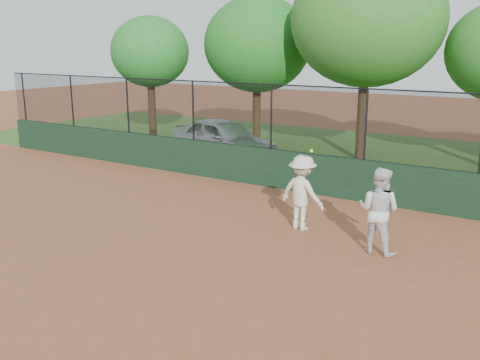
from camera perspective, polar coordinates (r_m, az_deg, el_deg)
The scene contains 10 objects.
ground at distance 11.94m, azimuth -9.04°, elevation -7.28°, with size 80.00×80.00×0.00m, color brown.
back_wall at distance 16.50m, azimuth 4.78°, elevation 1.08°, with size 26.00×0.20×1.20m, color #16311C.
grass_strip at distance 22.00m, azimuth 12.11°, elevation 2.54°, with size 36.00×12.00×0.01m, color #2D5219.
parked_car at distance 20.75m, azimuth -1.75°, elevation 4.40°, with size 1.89×4.69×1.60m, color silver.
player_second at distance 11.71m, azimuth 14.57°, elevation -3.16°, with size 0.91×0.71×1.87m, color silver.
player_main at distance 12.85m, azimuth 6.64°, elevation -1.35°, with size 1.28×0.88×2.08m.
fence_assembly at distance 16.23m, azimuth 4.81°, elevation 6.73°, with size 26.00×0.06×2.00m.
tree_0 at distance 25.32m, azimuth -9.60°, elevation 13.30°, with size 3.70×3.36×5.63m.
tree_1 at distance 23.64m, azimuth 1.84°, elevation 14.23°, with size 4.73×4.30×6.40m.
tree_2 at distance 20.85m, azimuth 13.41°, elevation 16.30°, with size 5.69×5.17×7.69m.
Camera 1 is at (7.48, -8.23, 4.34)m, focal length 40.00 mm.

